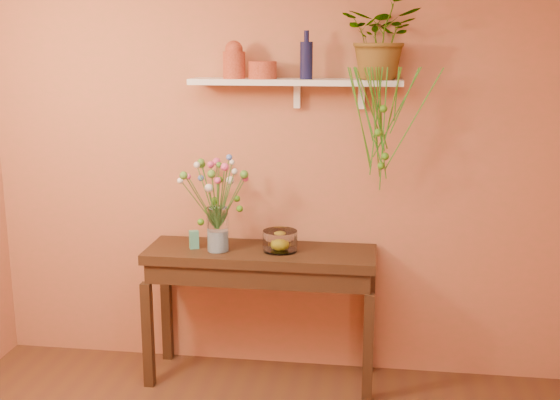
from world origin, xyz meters
The scene contains 13 objects.
room centered at (0.00, 0.00, 1.35)m, with size 4.04×4.04×2.70m.
sideboard centered at (-0.15, 1.75, 0.75)m, with size 1.45×0.47×0.88m.
wall_shelf centered at (0.06, 1.87, 1.92)m, with size 1.30×0.24×0.19m.
terracotta_jug centered at (-0.32, 1.84, 2.05)m, with size 0.14×0.14×0.23m.
terracotta_pot centered at (-0.15, 1.85, 1.99)m, with size 0.17×0.17×0.11m, color #B44833.
blue_bottle centered at (0.12, 1.84, 2.05)m, with size 0.09×0.09×0.29m.
spider_plant centered at (0.57, 1.86, 2.19)m, with size 0.46×0.40×0.51m, color #3A7616.
plant_fronds centered at (0.57, 1.70, 1.69)m, with size 0.54×0.26×0.74m.
glass_vase centered at (-0.41, 1.69, 1.00)m, with size 0.13×0.13×0.28m.
bouquet centered at (-0.42, 1.69, 1.32)m, with size 0.41×0.47×0.48m.
glass_bowl centered at (-0.03, 1.74, 0.94)m, with size 0.22×0.22×0.13m.
lemon centered at (-0.03, 1.76, 0.92)m, with size 0.08×0.08×0.08m, color yellow.
carton centered at (-0.57, 1.72, 0.94)m, with size 0.06×0.04×0.11m, color #346D7F.
Camera 1 is at (0.57, -2.43, 2.17)m, focal length 45.03 mm.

